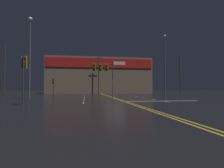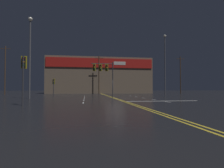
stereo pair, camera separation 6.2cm
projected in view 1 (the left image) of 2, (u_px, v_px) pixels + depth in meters
ground_plane at (115, 98)px, 23.69m from camera, size 200.00×200.00×0.00m
road_markings at (121, 99)px, 22.81m from camera, size 12.17×60.00×0.01m
traffic_signal_median at (103, 70)px, 24.36m from camera, size 3.09×0.36×5.04m
traffic_signal_corner_northwest at (54, 83)px, 31.78m from camera, size 0.42×0.36×3.13m
traffic_signal_corner_southwest at (24, 69)px, 13.55m from camera, size 0.42×0.36×3.85m
streetlight_near_left at (165, 58)px, 33.94m from camera, size 0.56×0.56×11.85m
streetlight_near_right at (30, 47)px, 22.76m from camera, size 0.56×0.56×10.70m
building_backdrop at (99, 76)px, 51.06m from camera, size 28.68×10.23×9.85m
utility_pole_row at (95, 72)px, 44.27m from camera, size 46.65×0.26×11.38m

